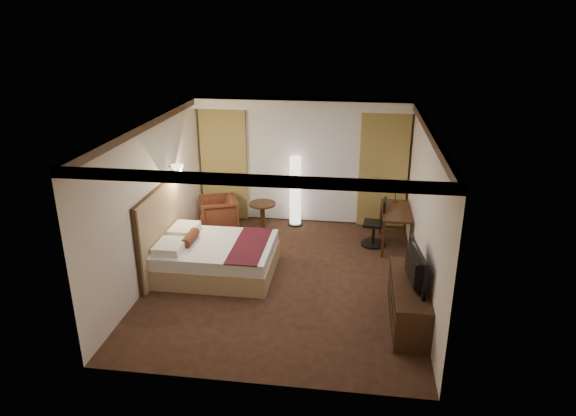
# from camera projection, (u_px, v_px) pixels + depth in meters

# --- Properties ---
(floor) EXTENTS (4.50, 5.50, 0.01)m
(floor) POSITION_uv_depth(u_px,v_px,m) (285.00, 278.00, 8.93)
(floor) COLOR #321913
(floor) RESTS_ON ground
(ceiling) EXTENTS (4.50, 5.50, 0.01)m
(ceiling) POSITION_uv_depth(u_px,v_px,m) (285.00, 124.00, 7.97)
(ceiling) COLOR white
(ceiling) RESTS_ON back_wall
(back_wall) EXTENTS (4.50, 0.02, 2.70)m
(back_wall) POSITION_uv_depth(u_px,v_px,m) (303.00, 161.00, 10.99)
(back_wall) COLOR beige
(back_wall) RESTS_ON floor
(left_wall) EXTENTS (0.02, 5.50, 2.70)m
(left_wall) POSITION_uv_depth(u_px,v_px,m) (154.00, 199.00, 8.73)
(left_wall) COLOR beige
(left_wall) RESTS_ON floor
(right_wall) EXTENTS (0.02, 5.50, 2.70)m
(right_wall) POSITION_uv_depth(u_px,v_px,m) (424.00, 212.00, 8.16)
(right_wall) COLOR beige
(right_wall) RESTS_ON floor
(crown_molding) EXTENTS (4.50, 5.50, 0.12)m
(crown_molding) POSITION_uv_depth(u_px,v_px,m) (285.00, 128.00, 7.99)
(crown_molding) COLOR black
(crown_molding) RESTS_ON ceiling
(soffit) EXTENTS (4.50, 0.50, 0.20)m
(soffit) POSITION_uv_depth(u_px,v_px,m) (302.00, 104.00, 10.32)
(soffit) COLOR white
(soffit) RESTS_ON ceiling
(curtain_sheer) EXTENTS (2.48, 0.04, 2.45)m
(curtain_sheer) POSITION_uv_depth(u_px,v_px,m) (302.00, 166.00, 10.96)
(curtain_sheer) COLOR silver
(curtain_sheer) RESTS_ON back_wall
(curtain_left_drape) EXTENTS (1.00, 0.14, 2.45)m
(curtain_left_drape) POSITION_uv_depth(u_px,v_px,m) (224.00, 164.00, 11.12)
(curtain_left_drape) COLOR #9E8648
(curtain_left_drape) RESTS_ON back_wall
(curtain_right_drape) EXTENTS (1.00, 0.14, 2.45)m
(curtain_right_drape) POSITION_uv_depth(u_px,v_px,m) (383.00, 170.00, 10.68)
(curtain_right_drape) COLOR #9E8648
(curtain_right_drape) RESTS_ON back_wall
(wall_sconce) EXTENTS (0.24, 0.24, 0.24)m
(wall_sconce) POSITION_uv_depth(u_px,v_px,m) (178.00, 171.00, 9.35)
(wall_sconce) COLOR white
(wall_sconce) RESTS_ON left_wall
(bed) EXTENTS (1.97, 1.54, 0.58)m
(bed) POSITION_uv_depth(u_px,v_px,m) (217.00, 258.00, 9.00)
(bed) COLOR white
(bed) RESTS_ON floor
(headboard) EXTENTS (0.12, 1.84, 1.50)m
(headboard) POSITION_uv_depth(u_px,v_px,m) (161.00, 231.00, 8.96)
(headboard) COLOR #A57D60
(headboard) RESTS_ON floor
(armchair) EXTENTS (0.93, 0.96, 0.78)m
(armchair) POSITION_uv_depth(u_px,v_px,m) (218.00, 212.00, 10.81)
(armchair) COLOR #451E14
(armchair) RESTS_ON floor
(side_table) EXTENTS (0.56, 0.56, 0.61)m
(side_table) POSITION_uv_depth(u_px,v_px,m) (263.00, 217.00, 10.78)
(side_table) COLOR black
(side_table) RESTS_ON floor
(floor_lamp) EXTENTS (0.32, 0.32, 1.54)m
(floor_lamp) POSITION_uv_depth(u_px,v_px,m) (295.00, 191.00, 10.90)
(floor_lamp) COLOR white
(floor_lamp) RESTS_ON floor
(desk) EXTENTS (0.55, 1.23, 0.75)m
(desk) POSITION_uv_depth(u_px,v_px,m) (395.00, 228.00, 10.06)
(desk) COLOR black
(desk) RESTS_ON floor
(desk_lamp) EXTENTS (0.18, 0.18, 0.34)m
(desk_lamp) POSITION_uv_depth(u_px,v_px,m) (396.00, 194.00, 10.29)
(desk_lamp) COLOR #FFD899
(desk_lamp) RESTS_ON desk
(office_chair) EXTENTS (0.52, 0.52, 0.98)m
(office_chair) POSITION_uv_depth(u_px,v_px,m) (374.00, 222.00, 10.02)
(office_chair) COLOR black
(office_chair) RESTS_ON floor
(dresser) EXTENTS (0.50, 1.66, 0.65)m
(dresser) POSITION_uv_depth(u_px,v_px,m) (409.00, 302.00, 7.56)
(dresser) COLOR black
(dresser) RESTS_ON floor
(television) EXTENTS (0.71, 1.09, 0.13)m
(television) POSITION_uv_depth(u_px,v_px,m) (410.00, 264.00, 7.35)
(television) COLOR black
(television) RESTS_ON dresser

